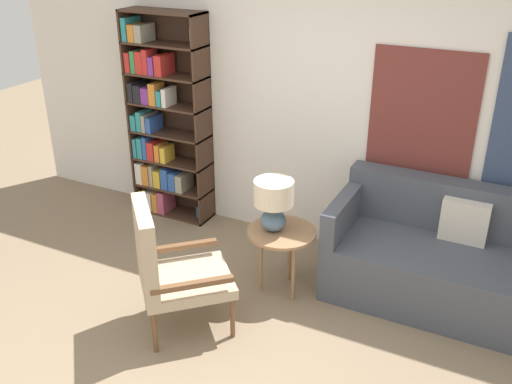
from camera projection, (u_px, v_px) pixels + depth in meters
The scene contains 7 objects.
ground_plane at pixel (193, 362), 3.97m from camera, with size 14.00×14.00×0.00m, color #847056.
wall_back at pixel (315, 101), 5.01m from camera, with size 6.40×0.08×2.70m.
bookshelf at pixel (161, 125), 5.65m from camera, with size 0.81×0.30×2.06m.
armchair at pixel (167, 264), 4.08m from camera, with size 0.86×0.86×1.02m.
couch at pixel (456, 264), 4.49m from camera, with size 1.94×0.89×0.91m.
side_table at pixel (282, 237), 4.54m from camera, with size 0.55×0.55×0.56m.
table_lamp at pixel (274, 200), 4.42m from camera, with size 0.31×0.31×0.43m.
Camera 1 is at (1.77, -2.56, 2.77)m, focal length 40.00 mm.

